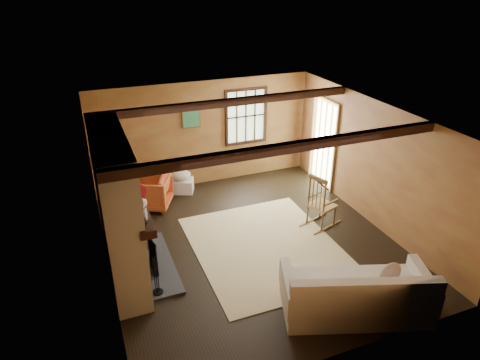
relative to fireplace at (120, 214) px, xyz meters
name	(u,v)px	position (x,y,z in m)	size (l,w,h in m)	color
ground	(251,243)	(2.23, 0.00, -1.10)	(5.50, 5.50, 0.00)	black
room_envelope	(258,154)	(2.45, 0.26, 0.53)	(5.02, 5.52, 2.44)	olive
fireplace	(120,214)	(0.00, 0.00, 0.00)	(1.02, 2.30, 2.40)	#9F5A3D
rug	(266,247)	(2.43, -0.20, -1.10)	(2.50, 3.00, 0.01)	beige
rocking_chair	(321,204)	(3.72, 0.10, -0.64)	(0.88, 0.64, 1.10)	tan
sofa	(357,296)	(2.95, -2.18, -0.80)	(2.29, 1.56, 0.85)	silver
firewood_pile	(123,197)	(0.26, 2.44, -0.97)	(0.74, 0.13, 0.27)	brown
laundry_basket	(182,186)	(1.57, 2.47, -0.95)	(0.50, 0.38, 0.30)	white
basket_pillow	(181,175)	(1.57, 2.47, -0.70)	(0.43, 0.34, 0.21)	silver
armchair	(151,192)	(0.80, 2.04, -0.75)	(0.76, 0.78, 0.71)	#BF6026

